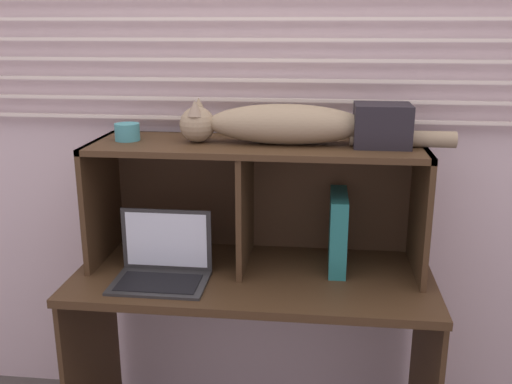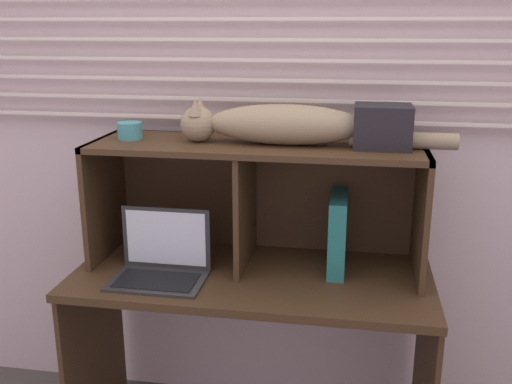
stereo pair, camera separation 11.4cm
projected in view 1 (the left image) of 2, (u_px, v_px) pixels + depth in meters
back_panel_with_blinds at (263, 117)px, 2.30m from camera, size 4.40×0.08×2.50m
desk at (253, 310)px, 2.17m from camera, size 1.30×0.59×0.73m
hutch_shelf_unit at (256, 180)px, 2.16m from camera, size 1.20×0.38×0.46m
cat at (281, 125)px, 2.06m from camera, size 0.97×0.16×0.16m
laptop at (162, 265)px, 2.06m from camera, size 0.33×0.23×0.24m
binder_upright at (338, 231)px, 2.14m from camera, size 0.06×0.25×0.28m
book_stack at (165, 250)px, 2.24m from camera, size 0.17×0.21×0.07m
small_basket at (127, 132)px, 2.13m from camera, size 0.09×0.09×0.06m
storage_box at (382, 125)px, 2.02m from camera, size 0.19×0.16×0.15m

